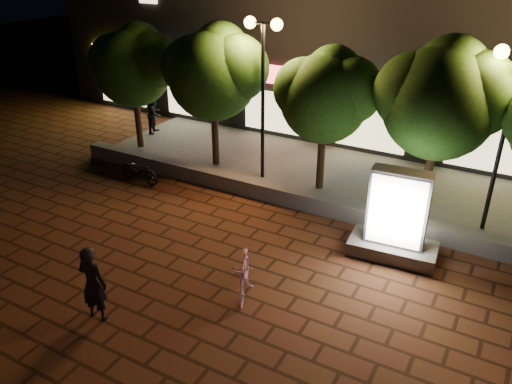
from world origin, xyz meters
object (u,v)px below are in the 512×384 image
Objects in this scene: tree_left at (215,70)px; tree_mid at (327,92)px; ad_kiosk at (396,222)px; scooter_pink at (244,275)px; street_lamp_left at (263,59)px; tree_far_left at (134,63)px; pedestrian at (155,114)px; scooter_parked at (139,170)px; rider at (93,283)px; tree_right at (444,96)px.

tree_left is 4.00m from tree_mid.
scooter_pink is at bearing -128.40° from ad_kiosk.
tree_mid is 2.22m from street_lamp_left.
tree_far_left is 1.03× the size of tree_mid.
tree_left is at bearing -124.44° from pedestrian.
scooter_pink is at bearing -84.78° from tree_mid.
street_lamp_left reaches higher than scooter_parked.
ad_kiosk reaches higher than pedestrian.
tree_left reaches higher than tree_far_left.
ad_kiosk is 7.33m from rider.
tree_far_left is 2.88× the size of pedestrian.
tree_right is (10.80, 0.00, 0.27)m from tree_far_left.
tree_right is at bearing 0.00° from tree_far_left.
tree_left is at bearing -80.15° from rider.
rider is at bearing -131.65° from ad_kiosk.
scooter_parked is at bearing -164.40° from tree_right.
ad_kiosk is (5.13, -2.44, -3.07)m from street_lamp_left.
ad_kiosk is (3.08, -2.70, -2.26)m from tree_mid.
ad_kiosk is 8.62m from scooter_parked.
scooter_parked is (-8.82, -2.46, -3.15)m from tree_right.
pedestrian is at bearing 172.48° from tree_right.
scooter_pink is 1.02× the size of scooter_parked.
tree_right reaches higher than tree_mid.
pedestrian is at bearing 37.16° from scooter_parked.
tree_left is 3.05× the size of pedestrian.
street_lamp_left is at bearing -53.04° from scooter_parked.
street_lamp_left reaches higher than pedestrian.
street_lamp_left is 3.19× the size of scooter_pink.
street_lamp_left is at bearing -2.76° from tree_far_left.
scooter_pink is 0.92× the size of rider.
tree_left is at bearing 0.00° from tree_far_left.
tree_far_left is 3.51m from tree_left.
pedestrian is (-8.05, 1.50, -2.33)m from tree_mid.
tree_mid reaches higher than rider.
pedestrian is (-6.26, 9.67, -0.00)m from rider.
tree_mid is 8.52m from pedestrian.
rider is 1.11× the size of scooter_parked.
tree_far_left is at bearing -180.00° from tree_left.
tree_left reaches higher than rider.
pedestrian is (-4.05, 1.50, -2.56)m from tree_left.
scooter_pink is 11.35m from pedestrian.
tree_far_left is at bearing 165.69° from ad_kiosk.
pedestrian reaches higher than scooter_pink.
tree_mid is 2.54× the size of rider.
tree_left is at bearing 103.16° from scooter_pink.
street_lamp_left is 8.51m from rider.
scooter_parked is at bearing -51.18° from tree_far_left.
scooter_pink is (-2.77, -5.91, -3.08)m from tree_right.
tree_right is 7.21m from scooter_pink.
rider is (0.26, -7.91, -3.14)m from street_lamp_left.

